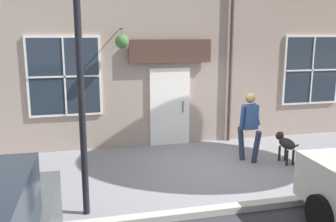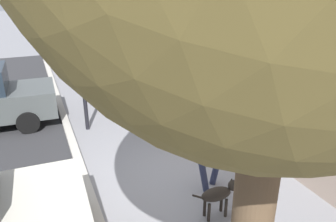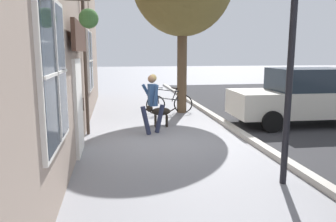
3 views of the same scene
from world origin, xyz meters
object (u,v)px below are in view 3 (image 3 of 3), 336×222
(pedestrian_walking, at_px, (153,99))
(street_lamp, at_px, (294,8))
(parked_car_mid_block, at_px, (303,97))
(leaning_bicycle, at_px, (169,103))
(dog_on_leash, at_px, (159,112))

(pedestrian_walking, bearing_deg, street_lamp, -64.84)
(street_lamp, bearing_deg, parked_car_mid_block, 55.54)
(leaning_bicycle, distance_m, parked_car_mid_block, 4.60)
(street_lamp, bearing_deg, dog_on_leash, 108.09)
(leaning_bicycle, height_order, parked_car_mid_block, parked_car_mid_block)
(leaning_bicycle, bearing_deg, street_lamp, -83.10)
(pedestrian_walking, relative_size, parked_car_mid_block, 0.38)
(pedestrian_walking, bearing_deg, parked_car_mid_block, 5.21)
(dog_on_leash, distance_m, street_lamp, 5.48)
(pedestrian_walking, height_order, dog_on_leash, pedestrian_walking)
(parked_car_mid_block, bearing_deg, leaning_bicycle, 145.61)
(parked_car_mid_block, bearing_deg, street_lamp, -124.46)
(parked_car_mid_block, bearing_deg, dog_on_leash, 175.20)
(dog_on_leash, bearing_deg, pedestrian_walking, -109.55)
(dog_on_leash, bearing_deg, leaning_bicycle, 72.62)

